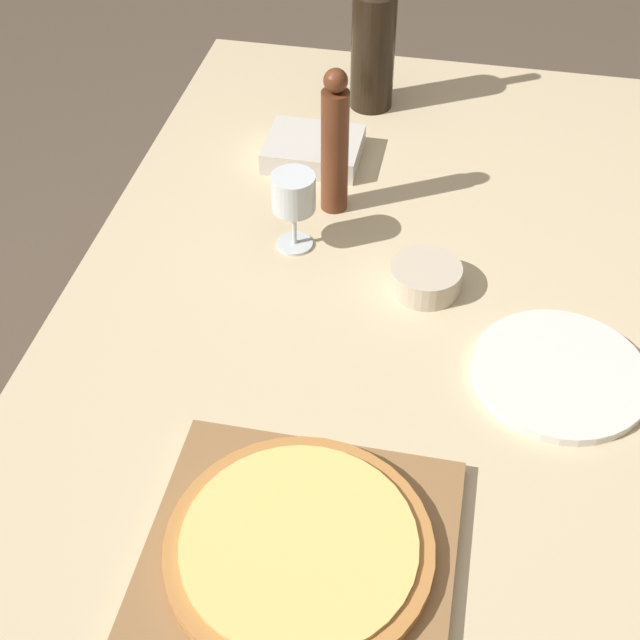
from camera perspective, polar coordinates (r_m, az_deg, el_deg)
The scene contains 10 objects.
ground_plane at distance 1.91m, azimuth 2.60°, elevation -16.87°, with size 12.00×12.00×0.00m, color brown.
dining_table at distance 1.37m, azimuth 3.47°, elevation -3.40°, with size 0.99×1.74×0.73m.
cutting_board at distance 1.08m, azimuth -1.33°, elevation -14.89°, with size 0.36×0.34×0.02m.
pizza at distance 1.06m, azimuth -1.35°, elevation -14.32°, with size 0.32×0.32×0.02m.
wine_bottle at distance 1.78m, azimuth 3.44°, elevation 17.44°, with size 0.09×0.09×0.33m.
pepper_mill at distance 1.49m, azimuth 0.95°, elevation 11.16°, with size 0.05×0.05×0.26m.
wine_glass at distance 1.42m, azimuth -1.71°, elevation 7.94°, with size 0.07×0.07×0.14m.
small_bowl at distance 1.39m, azimuth 6.77°, elevation 2.72°, with size 0.11×0.11×0.04m.
dinner_plate at distance 1.30m, azimuth 15.10°, elevation -3.33°, with size 0.25×0.25×0.01m.
food_container at distance 1.67m, azimuth -0.42°, elevation 10.86°, with size 0.17×0.14×0.04m.
Camera 1 is at (0.10, -0.93, 1.67)m, focal length 50.00 mm.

